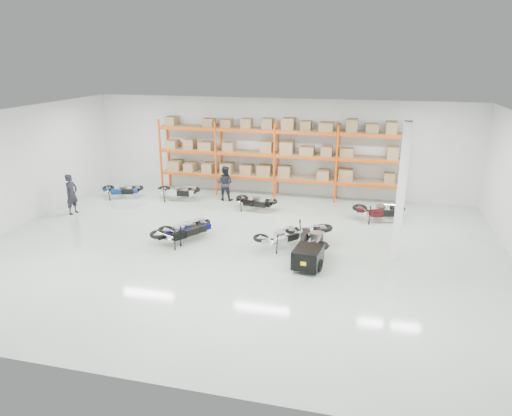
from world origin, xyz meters
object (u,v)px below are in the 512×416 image
(person_back, at_px, (225,183))
(moto_blue_centre, at_px, (187,225))
(moto_back_b, at_px, (177,189))
(moto_black_far_left, at_px, (179,229))
(trailer, at_px, (308,257))
(moto_back_a, at_px, (122,187))
(moto_back_c, at_px, (255,199))
(moto_silver_left, at_px, (280,234))
(person_left, at_px, (72,194))
(moto_back_d, at_px, (380,208))
(moto_touring_right, at_px, (314,233))

(person_back, bearing_deg, moto_blue_centre, 94.65)
(moto_back_b, bearing_deg, moto_black_far_left, -161.56)
(trailer, relative_size, moto_back_a, 1.06)
(moto_blue_centre, xyz_separation_m, moto_back_a, (-4.88, 4.02, -0.03))
(moto_back_a, bearing_deg, moto_back_c, -106.12)
(moto_blue_centre, relative_size, moto_silver_left, 1.08)
(moto_silver_left, relative_size, trailer, 0.93)
(moto_silver_left, bearing_deg, moto_back_b, 6.79)
(moto_back_a, xyz_separation_m, person_left, (-0.88, -2.49, 0.35))
(moto_black_far_left, distance_m, moto_back_d, 8.03)
(moto_touring_right, xyz_separation_m, moto_back_c, (-2.98, 3.60, -0.10))
(moto_back_b, relative_size, person_back, 1.08)
(moto_touring_right, distance_m, trailer, 1.61)
(moto_blue_centre, bearing_deg, trailer, -154.62)
(moto_back_b, distance_m, person_back, 2.22)
(moto_back_d, bearing_deg, moto_back_a, 76.17)
(moto_blue_centre, distance_m, moto_touring_right, 4.57)
(moto_silver_left, relative_size, moto_back_d, 0.89)
(moto_black_far_left, relative_size, person_left, 1.03)
(person_left, bearing_deg, person_back, -52.46)
(moto_blue_centre, height_order, moto_back_d, moto_back_d)
(moto_back_a, relative_size, person_left, 0.97)
(moto_silver_left, distance_m, moto_back_b, 7.06)
(moto_back_a, bearing_deg, person_back, -93.91)
(trailer, distance_m, moto_back_b, 8.93)
(moto_silver_left, distance_m, moto_back_a, 9.15)
(moto_touring_right, bearing_deg, moto_silver_left, -178.02)
(person_left, bearing_deg, moto_blue_centre, -97.79)
(moto_back_c, height_order, person_back, person_back)
(trailer, distance_m, moto_back_a, 10.90)
(moto_blue_centre, distance_m, trailer, 4.78)
(trailer, bearing_deg, moto_blue_centre, 170.18)
(moto_back_b, relative_size, moto_back_c, 1.06)
(moto_black_far_left, distance_m, moto_back_c, 4.48)
(moto_back_c, height_order, moto_back_d, moto_back_d)
(moto_touring_right, height_order, moto_back_d, moto_touring_right)
(moto_blue_centre, distance_m, moto_back_c, 4.09)
(moto_touring_right, bearing_deg, moto_back_a, 157.42)
(moto_black_far_left, xyz_separation_m, person_left, (-5.61, 1.90, 0.32))
(moto_silver_left, distance_m, person_back, 5.89)
(moto_silver_left, bearing_deg, trailer, 170.69)
(moto_blue_centre, distance_m, moto_back_a, 6.32)
(moto_back_c, height_order, person_left, person_left)
(moto_back_c, bearing_deg, moto_back_b, 89.65)
(moto_back_d, bearing_deg, person_back, 68.07)
(moto_silver_left, distance_m, moto_touring_right, 1.17)
(moto_black_far_left, height_order, moto_back_c, moto_black_far_left)
(trailer, bearing_deg, moto_back_a, 157.58)
(moto_back_d, xyz_separation_m, person_left, (-12.55, -2.14, 0.30))
(moto_blue_centre, relative_size, moto_back_a, 1.06)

